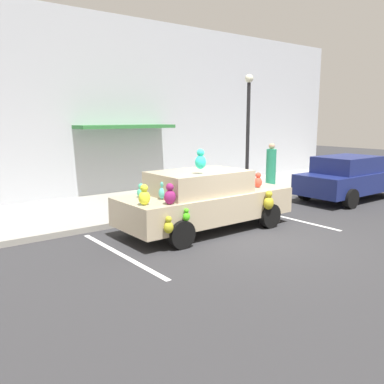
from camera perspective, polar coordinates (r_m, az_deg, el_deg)
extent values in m
plane|color=#2D2D30|center=(9.89, 8.83, -6.59)|extent=(60.00, 60.00, 0.00)
cube|color=gray|center=(13.68, -6.49, -1.49)|extent=(24.00, 4.00, 0.15)
cube|color=#B2B7C1|center=(15.28, -11.00, 11.40)|extent=(24.00, 0.30, 6.40)
cube|color=#2D7237|center=(14.88, -9.30, 8.99)|extent=(3.60, 1.10, 0.12)
cube|color=silver|center=(12.20, 12.91, -3.48)|extent=(0.12, 3.60, 0.01)
cube|color=silver|center=(8.89, -9.88, -8.55)|extent=(0.12, 3.60, 0.01)
cube|color=tan|center=(10.51, 2.00, -1.83)|extent=(4.63, 1.75, 0.68)
cube|color=tan|center=(10.26, 1.02, 1.39)|extent=(2.41, 1.54, 0.56)
cylinder|color=black|center=(12.15, 4.58, -1.77)|extent=(0.64, 0.22, 0.64)
cylinder|color=black|center=(10.95, 10.74, -3.26)|extent=(0.64, 0.22, 0.64)
cylinder|color=black|center=(10.48, -7.16, -3.76)|extent=(0.64, 0.22, 0.64)
cylinder|color=black|center=(9.07, -1.51, -5.92)|extent=(0.64, 0.22, 0.64)
ellipsoid|color=#46D11C|center=(8.96, -0.78, -3.46)|extent=(0.17, 0.14, 0.20)
sphere|color=#46D11C|center=(8.93, -0.78, -2.61)|extent=(0.11, 0.11, 0.11)
ellipsoid|color=teal|center=(10.87, 6.65, 1.00)|extent=(0.21, 0.17, 0.25)
sphere|color=teal|center=(10.84, 6.67, 1.89)|extent=(0.13, 0.13, 0.13)
ellipsoid|color=#AFA122|center=(10.66, 10.62, -1.53)|extent=(0.29, 0.23, 0.34)
sphere|color=#AFA122|center=(10.61, 10.66, -0.30)|extent=(0.18, 0.18, 0.18)
ellipsoid|color=#49C093|center=(9.79, -7.12, -0.09)|extent=(0.20, 0.16, 0.23)
sphere|color=#49C093|center=(9.76, -7.14, 0.83)|extent=(0.12, 0.12, 0.12)
ellipsoid|color=#CF20B8|center=(11.64, 8.34, 1.50)|extent=(0.19, 0.15, 0.22)
sphere|color=#CF20B8|center=(11.62, 8.36, 2.24)|extent=(0.12, 0.12, 0.12)
ellipsoid|color=#54C4B8|center=(9.51, -3.96, -0.14)|extent=(0.25, 0.21, 0.30)
sphere|color=#54C4B8|center=(9.47, -3.97, 1.08)|extent=(0.16, 0.16, 0.16)
ellipsoid|color=gold|center=(8.71, -3.28, -4.95)|extent=(0.22, 0.18, 0.26)
sphere|color=gold|center=(8.67, -3.29, -3.81)|extent=(0.14, 0.14, 0.14)
ellipsoid|color=#8D2163|center=(8.95, -3.09, -0.71)|extent=(0.27, 0.22, 0.32)
sphere|color=#8D2163|center=(8.91, -3.11, 0.68)|extent=(0.17, 0.17, 0.17)
ellipsoid|color=#F14532|center=(11.26, 9.18, 1.34)|extent=(0.24, 0.20, 0.28)
sphere|color=#F14532|center=(11.23, 9.20, 2.33)|extent=(0.15, 0.15, 0.15)
ellipsoid|color=yellow|center=(8.92, -6.66, -0.82)|extent=(0.27, 0.22, 0.32)
sphere|color=yellow|center=(8.88, -6.69, 0.55)|extent=(0.17, 0.17, 0.17)
ellipsoid|color=#2EE8C3|center=(9.65, 1.19, 4.17)|extent=(0.28, 0.23, 0.33)
sphere|color=#2EE8C3|center=(9.63, 1.20, 5.50)|extent=(0.18, 0.18, 0.18)
ellipsoid|color=#A54ED3|center=(9.30, -2.24, -0.35)|extent=(0.26, 0.21, 0.30)
sphere|color=#A54ED3|center=(9.26, -2.25, 0.91)|extent=(0.16, 0.16, 0.16)
cube|color=navy|center=(15.45, 21.10, 1.38)|extent=(4.23, 1.74, 0.68)
cube|color=navy|center=(15.20, 20.83, 3.62)|extent=(2.20, 1.53, 0.56)
cylinder|color=black|center=(17.06, 20.85, 1.07)|extent=(0.64, 0.22, 0.64)
cylinder|color=black|center=(14.91, 15.53, 0.13)|extent=(0.64, 0.22, 0.64)
cylinder|color=black|center=(13.95, 21.23, -0.87)|extent=(0.64, 0.22, 0.64)
ellipsoid|color=pink|center=(12.90, 0.24, -0.58)|extent=(0.43, 0.36, 0.54)
sphere|color=pink|center=(12.84, 0.24, 1.10)|extent=(0.30, 0.30, 0.30)
sphere|color=pink|center=(12.76, -0.14, 1.53)|extent=(0.13, 0.13, 0.13)
sphere|color=pink|center=(12.89, 0.61, 1.62)|extent=(0.13, 0.13, 0.13)
cylinder|color=black|center=(14.22, 7.75, 7.06)|extent=(0.12, 0.12, 3.85)
sphere|color=#EAEACC|center=(14.26, 7.96, 15.38)|extent=(0.28, 0.28, 0.28)
cylinder|color=#2A9469|center=(16.17, 10.93, 3.20)|extent=(0.38, 0.38, 1.52)
sphere|color=tan|center=(16.09, 11.04, 6.29)|extent=(0.23, 0.23, 0.23)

